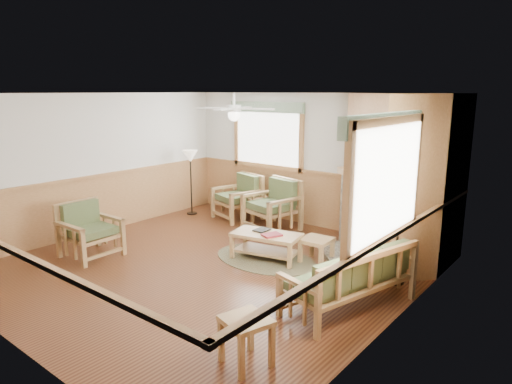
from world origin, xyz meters
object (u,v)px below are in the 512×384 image
Objects in this scene: armchair_left at (90,230)px; floor_lamp_right at (398,224)px; armchair_back_left at (237,197)px; floor_lamp_left at (191,182)px; coffee_table at (266,246)px; footstool at (316,250)px; end_table_chairs at (256,208)px; sofa at (349,277)px; armchair_back_right at (272,205)px; end_table_sofa at (246,341)px.

armchair_left is 4.94m from floor_lamp_right.
armchair_back_left is 1.14m from floor_lamp_left.
floor_lamp_right is (4.42, 2.18, 0.43)m from armchair_left.
armchair_left is 2.96m from coffee_table.
footstool is at bearing -6.93° from armchair_back_left.
end_table_chairs is (-1.61, 1.72, 0.04)m from coffee_table.
sofa is 1.79× the size of armchair_back_right.
end_table_chairs is 1.02× the size of end_table_sofa.
sofa is 3.90× the size of footstool.
armchair_back_left reaches higher than end_table_chairs.
floor_lamp_right reaches higher than end_table_sofa.
armchair_left is 0.62× the size of floor_lamp_left.
sofa reaches higher than end_table_chairs.
floor_lamp_left is at bearing 168.15° from footstool.
coffee_table is at bearing -150.46° from footstool.
armchair_back_left is 5.49m from end_table_sofa.
armchair_left is (-1.45, -3.13, -0.05)m from armchair_back_right.
end_table_sofa is at bearing -68.63° from coffee_table.
end_table_chairs is (0.40, 0.15, -0.22)m from armchair_back_left.
footstool is at bearing 108.11° from end_table_sofa.
floor_lamp_left reaches higher than footstool.
sofa is 1.88× the size of armchair_back_left.
coffee_table is 3.33m from floor_lamp_left.
end_table_chairs is at bearing -13.36° from armchair_left.
end_table_sofa is at bearing -71.89° from footstool.
sofa is 1.63m from footstool.
armchair_back_left reaches higher than coffee_table.
armchair_back_left is 2.98m from footstool.
sofa is 3.47× the size of end_table_chairs.
armchair_back_left is 0.54× the size of floor_lamp_right.
floor_lamp_left is at bearing 171.42° from floor_lamp_right.
floor_lamp_left is (-1.05, -0.37, 0.25)m from armchair_back_left.
armchair_left is at bearing -156.11° from coffee_table.
floor_lamp_right reaches higher than floor_lamp_left.
sofa is 5.31m from floor_lamp_left.
end_table_sofa is at bearing -97.26° from floor_lamp_right.
end_table_chairs is (0.77, 3.46, -0.20)m from armchair_left.
floor_lamp_right reaches higher than armchair_back_left.
floor_lamp_left is 0.83× the size of floor_lamp_right.
end_table_chairs is 0.29× the size of floor_lamp_right.
floor_lamp_right is (2.97, -0.96, 0.38)m from armchair_back_right.
coffee_table is 2.19× the size of end_table_sofa.
armchair_back_right is 1.94m from footstool.
floor_lamp_right is (3.65, -1.29, 0.62)m from end_table_chairs.
footstool is at bearing -18.12° from armchair_back_right.
armchair_back_left is (-3.89, 2.28, 0.07)m from sofa.
armchair_back_left is 1.89× the size of end_table_sofa.
coffee_table is 2.41× the size of footstool.
armchair_back_left is 1.10m from armchair_back_right.
sofa is at bearing -21.13° from floor_lamp_left.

